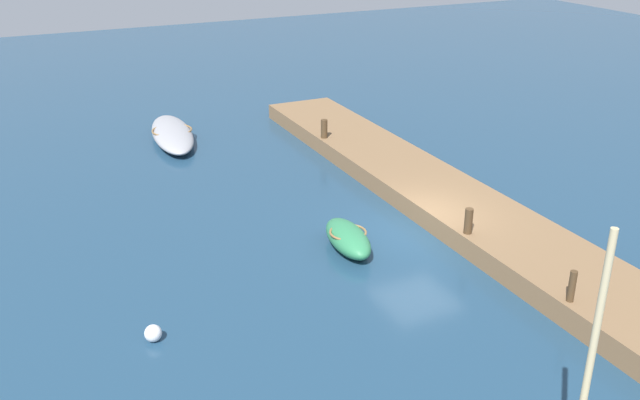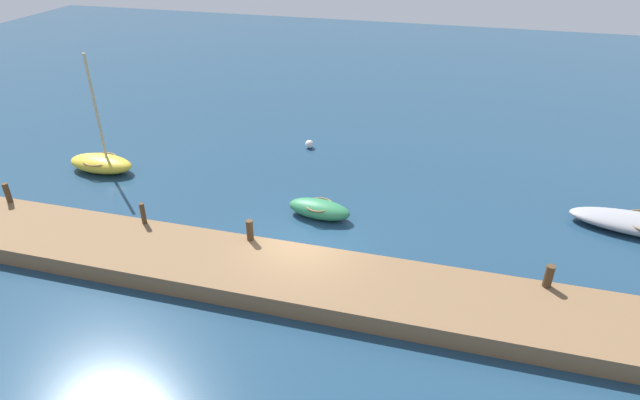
# 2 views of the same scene
# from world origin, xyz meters

# --- Properties ---
(ground_plane) EXTENTS (84.00, 84.00, 0.00)m
(ground_plane) POSITION_xyz_m (0.00, 0.00, 0.00)
(ground_plane) COLOR navy
(dock_platform) EXTENTS (27.67, 3.11, 0.65)m
(dock_platform) POSITION_xyz_m (0.00, -1.83, 0.32)
(dock_platform) COLOR brown
(dock_platform) RESTS_ON ground_plane
(dinghy_green) EXTENTS (2.69, 1.35, 0.74)m
(dinghy_green) POSITION_xyz_m (-0.08, 2.62, 0.38)
(dinghy_green) COLOR #2D7A4C
(dinghy_green) RESTS_ON ground_plane
(motorboat_grey) EXTENTS (5.70, 2.34, 0.63)m
(motorboat_grey) POSITION_xyz_m (12.38, 4.83, 0.32)
(motorboat_grey) COLOR #939399
(motorboat_grey) RESTS_ON ground_plane
(mooring_post_mid_west) EXTENTS (0.18, 0.18, 0.84)m
(mooring_post_mid_west) POSITION_xyz_m (-6.02, -0.52, 1.07)
(mooring_post_mid_west) COLOR #47331E
(mooring_post_mid_west) RESTS_ON dock_platform
(mooring_post_mid_east) EXTENTS (0.25, 0.25, 0.79)m
(mooring_post_mid_east) POSITION_xyz_m (-1.77, -0.52, 1.04)
(mooring_post_mid_east) COLOR #47331E
(mooring_post_mid_east) RESTS_ON dock_platform
(mooring_post_east) EXTENTS (0.27, 0.27, 0.77)m
(mooring_post_east) POSITION_xyz_m (8.18, -0.52, 1.04)
(mooring_post_east) COLOR #47331E
(mooring_post_east) RESTS_ON dock_platform
(marker_buoy) EXTENTS (0.43, 0.43, 0.43)m
(marker_buoy) POSITION_xyz_m (-2.36, 9.07, 0.21)
(marker_buoy) COLOR silver
(marker_buoy) RESTS_ON ground_plane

